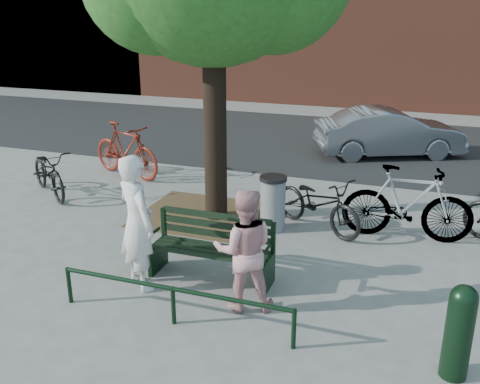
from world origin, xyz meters
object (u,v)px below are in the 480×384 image
at_px(park_bench, 213,246).
at_px(litter_bin, 273,203).
at_px(person_right, 244,250).
at_px(bollard, 459,329).
at_px(bicycle_c, 318,203).
at_px(person_left, 137,223).
at_px(parked_car, 389,133).

distance_m(park_bench, litter_bin, 1.95).
xyz_separation_m(person_right, litter_bin, (-0.35, 2.54, -0.32)).
bearing_deg(park_bench, litter_bin, 80.37).
height_order(person_right, bollard, person_right).
bearing_deg(bicycle_c, park_bench, -175.33).
bearing_deg(bollard, litter_bin, 132.84).
bearing_deg(person_right, person_left, -22.26).
xyz_separation_m(bollard, litter_bin, (-2.87, 3.10, -0.08)).
relative_size(person_left, bollard, 1.77).
xyz_separation_m(person_left, bicycle_c, (1.91, 2.77, -0.46)).
height_order(litter_bin, parked_car, parked_car).
height_order(bicycle_c, parked_car, parked_car).
bearing_deg(person_right, bicycle_c, -118.29).
distance_m(person_left, bollard, 4.11).
xyz_separation_m(person_left, person_right, (1.53, -0.04, -0.14)).
relative_size(park_bench, parked_car, 0.47).
height_order(litter_bin, bicycle_c, bicycle_c).
bearing_deg(litter_bin, parked_car, 75.25).
height_order(park_bench, bicycle_c, same).
bearing_deg(park_bench, person_left, -145.76).
relative_size(person_right, litter_bin, 1.67).
relative_size(person_left, litter_bin, 1.96).
distance_m(bollard, litter_bin, 4.23).
xyz_separation_m(park_bench, bollard, (3.20, -1.18, 0.09)).
bearing_deg(person_left, park_bench, -112.79).
xyz_separation_m(person_right, parked_car, (1.12, 8.13, -0.19)).
relative_size(litter_bin, parked_car, 0.26).
height_order(person_right, parked_car, person_right).
height_order(person_left, litter_bin, person_left).
relative_size(park_bench, bicycle_c, 0.94).
relative_size(bollard, litter_bin, 1.11).
height_order(park_bench, litter_bin, park_bench).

